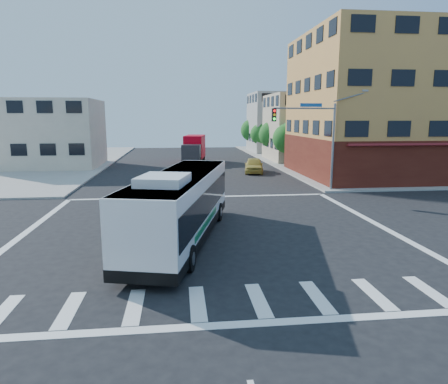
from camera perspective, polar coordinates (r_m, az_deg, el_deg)
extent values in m
plane|color=black|center=(20.94, -2.13, -5.79)|extent=(120.00, 120.00, 0.00)
cube|color=gray|center=(66.30, 27.00, 4.41)|extent=(50.00, 50.00, 0.15)
cube|color=#B47D40|center=(44.14, 23.10, 11.20)|extent=(18.00, 15.00, 14.00)
cube|color=#531D13|center=(44.30, 22.63, 4.73)|extent=(18.09, 15.08, 4.00)
cube|color=maroon|center=(38.16, 27.96, 5.91)|extent=(16.00, 1.60, 0.51)
cube|color=tan|center=(57.13, 12.53, 8.95)|extent=(12.00, 10.00, 9.00)
cube|color=gray|center=(70.51, 8.82, 9.75)|extent=(12.00, 10.00, 10.00)
cube|color=beige|center=(52.41, -23.94, 7.62)|extent=(12.00, 10.00, 8.00)
cylinder|color=slate|center=(33.29, 15.29, 6.09)|extent=(0.18, 0.18, 7.00)
cylinder|color=slate|center=(32.12, 11.50, 11.64)|extent=(5.01, 0.62, 0.12)
cube|color=black|center=(31.20, 7.15, 10.88)|extent=(0.32, 0.30, 1.00)
sphere|color=#FF0C0C|center=(31.04, 7.24, 11.43)|extent=(0.20, 0.20, 0.20)
sphere|color=yellow|center=(31.04, 7.23, 10.88)|extent=(0.20, 0.20, 0.20)
sphere|color=#19FF33|center=(31.03, 7.22, 10.33)|extent=(0.20, 0.20, 0.20)
cube|color=#155094|center=(32.33, 12.35, 12.04)|extent=(1.80, 0.22, 0.28)
cube|color=gray|center=(34.49, 19.47, 13.50)|extent=(0.50, 0.22, 0.14)
cylinder|color=#372114|center=(50.09, 8.95, 4.81)|extent=(0.28, 0.28, 1.92)
sphere|color=#17531D|center=(49.91, 9.03, 7.56)|extent=(3.60, 3.60, 3.60)
sphere|color=#17531D|center=(49.69, 9.60, 8.57)|extent=(2.52, 2.52, 2.52)
cylinder|color=#372114|center=(57.80, 6.84, 5.66)|extent=(0.28, 0.28, 1.99)
sphere|color=#17531D|center=(57.64, 6.90, 8.15)|extent=(3.80, 3.80, 3.80)
sphere|color=#17531D|center=(57.41, 7.38, 9.08)|extent=(2.66, 2.66, 2.66)
cylinder|color=#372114|center=(65.59, 5.23, 6.22)|extent=(0.28, 0.28, 1.89)
sphere|color=#17531D|center=(65.45, 5.26, 8.24)|extent=(3.40, 3.40, 3.40)
sphere|color=#17531D|center=(65.21, 5.68, 8.97)|extent=(2.38, 2.38, 2.38)
cylinder|color=#372114|center=(73.41, 3.96, 6.76)|extent=(0.28, 0.28, 2.03)
sphere|color=#17531D|center=(73.29, 3.98, 8.80)|extent=(4.00, 4.00, 4.00)
sphere|color=#17531D|center=(73.04, 4.35, 9.57)|extent=(2.80, 2.80, 2.80)
cube|color=black|center=(19.61, -5.97, -5.27)|extent=(5.50, 12.54, 0.46)
cube|color=white|center=(19.31, -6.04, -1.70)|extent=(5.48, 12.51, 2.91)
cube|color=black|center=(19.27, -6.05, -1.18)|extent=(5.44, 12.17, 1.28)
cube|color=black|center=(25.12, -2.85, 1.39)|extent=(2.34, 0.64, 1.38)
cube|color=#E5590C|center=(25.01, -2.86, 3.71)|extent=(1.91, 0.52, 0.29)
cube|color=white|center=(19.06, -6.12, 2.40)|extent=(5.37, 12.26, 0.12)
cube|color=white|center=(16.10, -8.68, 1.71)|extent=(2.31, 2.62, 0.37)
cube|color=#0E6938|center=(19.35, -10.15, -4.04)|extent=(1.38, 5.45, 0.29)
cube|color=#0E6938|center=(18.73, -2.44, -4.36)|extent=(1.38, 5.45, 0.29)
cylinder|color=black|center=(23.59, -6.66, -2.64)|extent=(0.55, 1.10, 1.06)
cylinder|color=#99999E|center=(23.62, -7.00, -2.63)|extent=(0.17, 0.52, 0.53)
cylinder|color=black|center=(23.12, -0.78, -2.84)|extent=(0.55, 1.10, 1.06)
cylinder|color=#99999E|center=(23.10, -0.43, -2.85)|extent=(0.17, 0.52, 0.53)
cylinder|color=black|center=(16.40, -13.38, -8.83)|extent=(0.55, 1.10, 1.06)
cylinder|color=#99999E|center=(16.45, -13.85, -8.79)|extent=(0.17, 0.52, 0.53)
cylinder|color=black|center=(15.72, -4.92, -9.43)|extent=(0.55, 1.10, 1.06)
cylinder|color=#99999E|center=(15.69, -4.40, -9.46)|extent=(0.17, 0.52, 0.53)
cube|color=#27262B|center=(50.34, -4.67, 5.30)|extent=(2.58, 2.50, 2.57)
cube|color=black|center=(49.37, -4.81, 5.66)|extent=(2.06, 0.40, 0.99)
cube|color=#C40013|center=(53.98, -4.20, 6.50)|extent=(3.19, 5.83, 2.96)
cube|color=black|center=(52.94, -4.32, 4.76)|extent=(3.36, 8.13, 0.30)
cylinder|color=black|center=(50.74, -5.80, 4.43)|extent=(0.43, 1.02, 0.99)
cylinder|color=black|center=(50.49, -3.46, 4.43)|extent=(0.43, 1.02, 0.99)
cylinder|color=black|center=(53.56, -5.37, 4.76)|extent=(0.43, 1.02, 0.99)
cylinder|color=black|center=(53.33, -3.15, 4.76)|extent=(0.43, 1.02, 0.99)
cylinder|color=black|center=(56.00, -5.03, 5.02)|extent=(0.43, 1.02, 0.99)
cylinder|color=black|center=(55.77, -2.91, 5.02)|extent=(0.43, 1.02, 0.99)
imported|color=gold|center=(43.47, 4.30, 3.84)|extent=(2.75, 5.03, 1.62)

